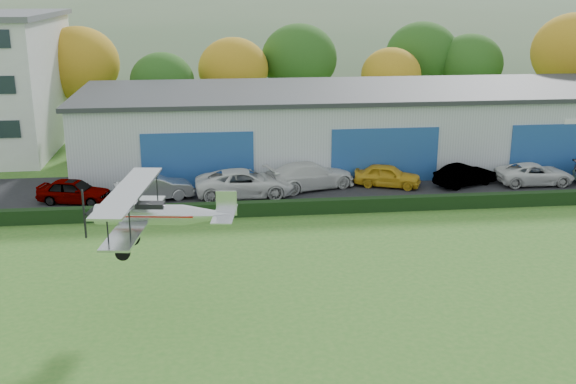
{
  "coord_description": "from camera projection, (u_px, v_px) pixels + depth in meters",
  "views": [
    {
      "loc": [
        -6.18,
        -20.55,
        12.46
      ],
      "look_at": [
        -2.75,
        9.31,
        3.4
      ],
      "focal_mm": 43.19,
      "sensor_mm": 36.0,
      "label": 1
    }
  ],
  "objects": [
    {
      "name": "car_5",
      "position": [
        465.0,
        175.0,
        44.21
      ],
      "size": [
        4.42,
        2.95,
        1.38
      ],
      "primitive_type": "imported",
      "rotation": [
        0.0,
        0.0,
        1.97
      ],
      "color": "gray",
      "rests_on": "apron"
    },
    {
      "name": "hedge",
      "position": [
        374.0,
        204.0,
        39.43
      ],
      "size": [
        46.0,
        0.6,
        0.8
      ],
      "primitive_type": "cube",
      "color": "black",
      "rests_on": "ground"
    },
    {
      "name": "car_4",
      "position": [
        388.0,
        175.0,
        44.01
      ],
      "size": [
        4.51,
        3.06,
        1.43
      ],
      "primitive_type": "imported",
      "rotation": [
        0.0,
        0.0,
        1.21
      ],
      "color": "gold",
      "rests_on": "apron"
    },
    {
      "name": "distant_hills",
      "position": [
        217.0,
        98.0,
        160.27
      ],
      "size": [
        430.0,
        196.0,
        56.0
      ],
      "color": "#4C6642",
      "rests_on": "ground"
    },
    {
      "name": "biplane",
      "position": [
        153.0,
        213.0,
        25.97
      ],
      "size": [
        5.84,
        6.69,
        2.49
      ],
      "rotation": [
        0.0,
        0.0,
        -0.14
      ],
      "color": "silver"
    },
    {
      "name": "car_1",
      "position": [
        154.0,
        188.0,
        41.25
      ],
      "size": [
        4.84,
        2.65,
        1.51
      ],
      "primitive_type": "imported",
      "rotation": [
        0.0,
        0.0,
        1.81
      ],
      "color": "silver",
      "rests_on": "apron"
    },
    {
      "name": "car_0",
      "position": [
        74.0,
        191.0,
        40.68
      ],
      "size": [
        4.55,
        2.73,
        1.45
      ],
      "primitive_type": "imported",
      "rotation": [
        0.0,
        0.0,
        1.32
      ],
      "color": "gray",
      "rests_on": "apron"
    },
    {
      "name": "car_2",
      "position": [
        245.0,
        183.0,
        41.91
      ],
      "size": [
        6.07,
        3.01,
        1.66
      ],
      "primitive_type": "imported",
      "rotation": [
        0.0,
        0.0,
        1.62
      ],
      "color": "silver",
      "rests_on": "apron"
    },
    {
      "name": "car_3",
      "position": [
        310.0,
        175.0,
        43.55
      ],
      "size": [
        6.2,
        3.99,
        1.67
      ],
      "primitive_type": "imported",
      "rotation": [
        0.0,
        0.0,
        1.88
      ],
      "color": "silver",
      "rests_on": "apron"
    },
    {
      "name": "car_6",
      "position": [
        535.0,
        174.0,
        44.5
      ],
      "size": [
        4.93,
        2.34,
        1.36
      ],
      "primitive_type": "imported",
      "rotation": [
        0.0,
        0.0,
        1.55
      ],
      "color": "silver",
      "rests_on": "apron"
    },
    {
      "name": "ground",
      "position": [
        398.0,
        361.0,
        23.81
      ],
      "size": [
        300.0,
        300.0,
        0.0
      ],
      "primitive_type": "plane",
      "color": "#326A21",
      "rests_on": "ground"
    },
    {
      "name": "tree_belt",
      "position": [
        288.0,
        65.0,
        60.93
      ],
      "size": [
        75.7,
        13.22,
        10.12
      ],
      "color": "#3D2614",
      "rests_on": "ground"
    },
    {
      "name": "hangar",
      "position": [
        365.0,
        125.0,
        50.21
      ],
      "size": [
        40.6,
        12.6,
        5.3
      ],
      "color": "#B2B7BC",
      "rests_on": "ground"
    },
    {
      "name": "apron",
      "position": [
        357.0,
        187.0,
        44.11
      ],
      "size": [
        48.0,
        9.0,
        0.05
      ],
      "primitive_type": "cube",
      "color": "black",
      "rests_on": "ground"
    }
  ]
}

